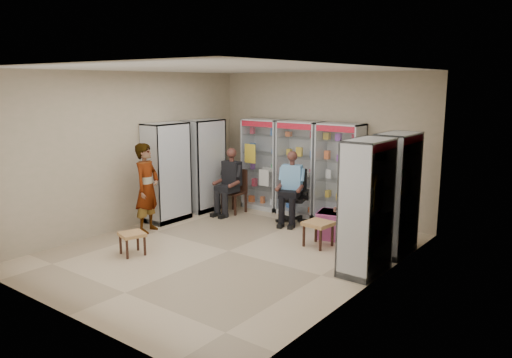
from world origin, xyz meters
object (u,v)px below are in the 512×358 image
Objects in this scene: cabinet_back_mid at (299,168)px; woven_stool_b at (133,244)px; cabinet_back_left at (263,164)px; cabinet_back_right at (340,173)px; cabinet_left_far at (204,165)px; office_chair at (293,196)px; standing_man at (147,188)px; pink_trunk at (333,225)px; seated_shopkeeper at (292,189)px; woven_stool_a at (318,234)px; cabinet_right_near at (366,207)px; cabinet_left_near at (167,172)px; wooden_chair at (234,191)px; cabinet_right_far at (396,194)px.

woven_stool_b is at bearing -101.62° from cabinet_back_mid.
cabinet_back_left is 1.90m from cabinet_back_right.
cabinet_back_right is 5.35× the size of woven_stool_b.
office_chair is (2.10, 0.37, -0.46)m from cabinet_left_far.
cabinet_back_mid is at bearing 180.00° from cabinet_back_right.
pink_trunk is at bearing -76.83° from standing_man.
seated_shopkeeper is at bearing -108.10° from office_chair.
seated_shopkeeper is 3.12× the size of woven_stool_a.
cabinet_right_near is at bearing -53.39° from office_chair.
seated_shopkeeper is at bearing 55.52° from cabinet_right_near.
cabinet_left_near is at bearing -114.61° from cabinet_back_left.
cabinet_back_mid is 1.86× the size of office_chair.
cabinet_right_near is 2.93m from office_chair.
cabinet_back_left is at bearing 156.32° from pink_trunk.
cabinet_back_right reaches higher than pink_trunk.
cabinet_back_mid is 1.00× the size of cabinet_right_near.
cabinet_back_right reaches higher than seated_shopkeeper.
wooden_chair is 2.51× the size of woven_stool_b.
pink_trunk is at bearing -23.68° from cabinet_back_left.
cabinet_left_near is (-2.83, -2.03, 0.00)m from cabinet_back_right.
cabinet_back_mid is 0.95m from cabinet_back_right.
seated_shopkeeper is (1.42, 0.12, 0.21)m from wooden_chair.
cabinet_right_near is (0.00, -1.10, 0.00)m from cabinet_right_far.
office_chair is 0.79× the size of seated_shopkeeper.
cabinet_left_near is at bearing 87.43° from cabinet_right_near.
woven_stool_a is at bearing 111.91° from cabinet_right_far.
cabinet_left_far is at bearing 178.32° from pink_trunk.
office_chair is at bearing -56.65° from standing_man.
woven_stool_b is (1.09, -1.80, -0.81)m from cabinet_left_near.
standing_man is at bearing 97.68° from cabinet_right_near.
standing_man is (-1.82, -2.18, 0.16)m from seated_shopkeeper.
wooden_chair is (-3.78, 1.50, -0.53)m from cabinet_right_near.
cabinet_back_right and cabinet_left_near have the same top height.
woven_stool_a is at bearing 97.47° from cabinet_left_near.
cabinet_left_far is at bearing -163.61° from wooden_chair.
cabinet_back_left is 2.96m from woven_stool_a.
cabinet_right_far is 4.57× the size of woven_stool_a.
cabinet_back_right reaches higher than woven_stool_a.
cabinet_back_left and cabinet_right_far have the same top height.
wooden_chair is at bearing -28.41° from standing_man.
office_chair is at bearing 71.90° from seated_shopkeeper.
cabinet_right_near is (1.63, -2.23, 0.00)m from cabinet_back_right.
cabinet_right_far is (2.58, -1.13, 0.00)m from cabinet_back_mid.
cabinet_back_mid is at bearing 131.59° from woven_stool_a.
woven_stool_a is (2.62, -0.87, -0.25)m from wooden_chair.
seated_shopkeeper is at bearing 77.58° from cabinet_right_far.
cabinet_right_far reaches higher than standing_man.
cabinet_right_near is at bearing 73.75° from cabinet_left_far.
woven_stool_b is (0.16, -3.83, -0.81)m from cabinet_back_left.
office_chair is at bearing 124.96° from cabinet_left_near.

